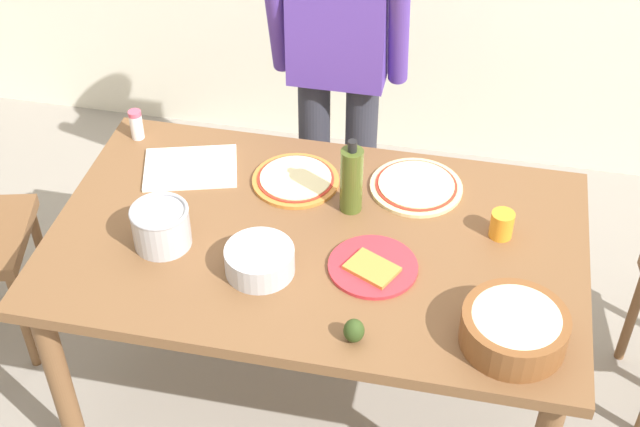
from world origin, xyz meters
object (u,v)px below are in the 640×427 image
Objects in this scene: pizza_cooked_on_tray at (296,180)px; mixing_bowl_steel at (260,260)px; cutting_board_white at (191,168)px; popcorn_bowl at (515,326)px; olive_oil_bottle at (351,179)px; dining_table at (317,259)px; steel_pot at (161,226)px; person_cook at (339,55)px; cup_orange at (502,225)px; avocado at (354,331)px; plate_with_slice at (373,267)px; pizza_raw_on_board at (416,186)px; salt_shaker at (136,125)px.

pizza_cooked_on_tray is 1.41× the size of mixing_bowl_steel.
cutting_board_white is at bearing 129.80° from mixing_bowl_steel.
popcorn_bowl is 1.09× the size of olive_oil_bottle.
dining_table is 5.33× the size of cutting_board_white.
dining_table is at bearing -26.87° from cutting_board_white.
person_cook is at bearing 67.74° from steel_pot.
cup_orange reaches higher than avocado.
plate_with_slice is 0.32m from mixing_bowl_steel.
mixing_bowl_steel is at bearing -50.20° from cutting_board_white.
mixing_bowl_steel reaches higher than pizza_raw_on_board.
pizza_raw_on_board is at bearing 82.96° from avocado.
dining_table is at bearing 152.99° from popcorn_bowl.
person_cook reaches higher than plate_with_slice.
pizza_raw_on_board is 1.06× the size of popcorn_bowl.
mixing_bowl_steel is at bearing -10.01° from steel_pot.
cutting_board_white is at bearing 173.24° from cup_orange.
pizza_cooked_on_tray is (-0.38, -0.05, 0.00)m from pizza_raw_on_board.
mixing_bowl_steel reaches higher than avocado.
pizza_raw_on_board is at bearing 118.89° from popcorn_bowl.
avocado is at bearing -40.29° from salt_shaker.
popcorn_bowl is 0.93× the size of cutting_board_white.
mixing_bowl_steel is 0.73m from cup_orange.
popcorn_bowl is at bearing -82.94° from cup_orange.
pizza_raw_on_board is 0.74m from cutting_board_white.
cutting_board_white is (-0.55, 0.09, -0.11)m from olive_oil_bottle.
person_cook is at bearing 104.56° from olive_oil_bottle.
pizza_cooked_on_tray is 1.00× the size of popcorn_bowl.
mixing_bowl_steel is 0.54m from cutting_board_white.
pizza_raw_on_board is 1.16× the size of olive_oil_bottle.
pizza_cooked_on_tray is 0.60m from salt_shaker.
popcorn_bowl is at bearing -57.62° from person_cook.
cup_orange is (0.62, -0.64, -0.14)m from person_cook.
cutting_board_white is at bearing -30.04° from salt_shaker.
cutting_board_white is (-0.03, 0.36, -0.06)m from steel_pot.
dining_table is 5.69× the size of pizza_cooked_on_tray.
person_cook is 1.17m from avocado.
dining_table is at bearing 53.74° from mixing_bowl_steel.
olive_oil_bottle reaches higher than pizza_raw_on_board.
salt_shaker reaches higher than mixing_bowl_steel.
person_cook is (-0.08, 0.76, 0.27)m from dining_table.
popcorn_bowl is at bearing -26.27° from plate_with_slice.
person_cook is at bearing 126.46° from pizza_raw_on_board.
steel_pot is (-1.03, 0.18, 0.00)m from popcorn_bowl.
salt_shaker is at bearing 164.15° from olive_oil_bottle.
mixing_bowl_steel is (-0.05, -0.93, -0.14)m from person_cook.
pizza_cooked_on_tray is at bearing 131.58° from plate_with_slice.
steel_pot is at bearing -149.70° from pizza_raw_on_board.
salt_shaker is 0.27m from cutting_board_white.
avocado is (0.30, -0.62, 0.03)m from pizza_cooked_on_tray.
dining_table is 0.44m from avocado.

